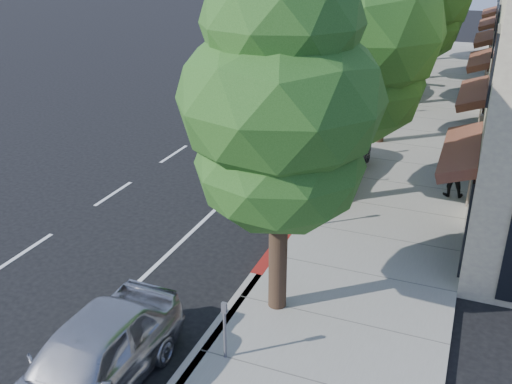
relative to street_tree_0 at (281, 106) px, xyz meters
The scene contains 16 objects.
ground 5.19m from the street_tree_0, 114.23° to the left, with size 120.00×120.00×0.00m, color black.
sidewalk 11.11m from the street_tree_0, 82.03° to the left, with size 4.60×56.00×0.15m, color gray.
curb 11.06m from the street_tree_0, 95.14° to the left, with size 0.30×56.00×0.15m, color #9E998E.
curb_red_segment 5.59m from the street_tree_0, 106.70° to the left, with size 0.32×4.00×0.15m, color maroon.
street_tree_0 is the anchor object (origin of this frame).
street_tree_1 6.01m from the street_tree_0, 90.00° to the left, with size 5.07×5.07×8.27m.
street_tree_2 12.00m from the street_tree_0, 90.00° to the left, with size 3.94×3.94×7.53m.
street_tree_4 24.00m from the street_tree_0, 90.00° to the left, with size 4.99×4.99×7.25m.
cyclist 6.47m from the street_tree_0, 107.74° to the left, with size 0.67×0.44×1.84m, color white.
bicycle 7.03m from the street_tree_0, 118.37° to the left, with size 0.74×2.13×1.12m, color navy.
silver_suv 8.58m from the street_tree_0, 100.61° to the left, with size 2.57×5.58×1.55m, color #9FA0A4.
dark_sedan 14.71m from the street_tree_0, 99.59° to the left, with size 1.68×4.82×1.59m, color black.
white_pickup 18.79m from the street_tree_0, 94.45° to the left, with size 2.44×6.00×1.74m, color white.
dark_suv_far 28.80m from the street_tree_0, 94.14° to the left, with size 1.69×4.19×1.43m, color black.
near_car_a 5.83m from the street_tree_0, 121.92° to the right, with size 1.76×4.37×1.49m, color #B4B4B9.
pedestrian 9.01m from the street_tree_0, 67.77° to the left, with size 0.78×0.61×1.61m, color black.
Camera 1 is at (4.37, -11.98, 7.63)m, focal length 40.00 mm.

